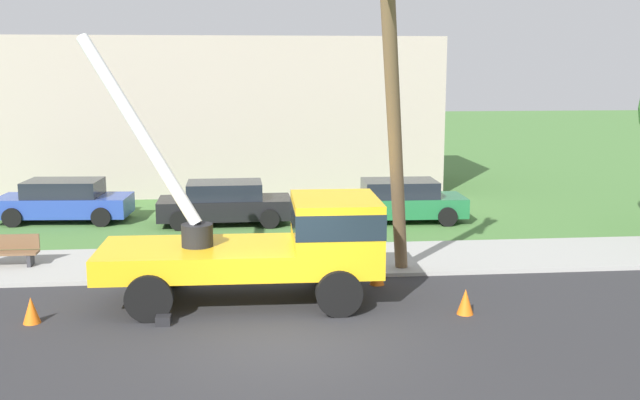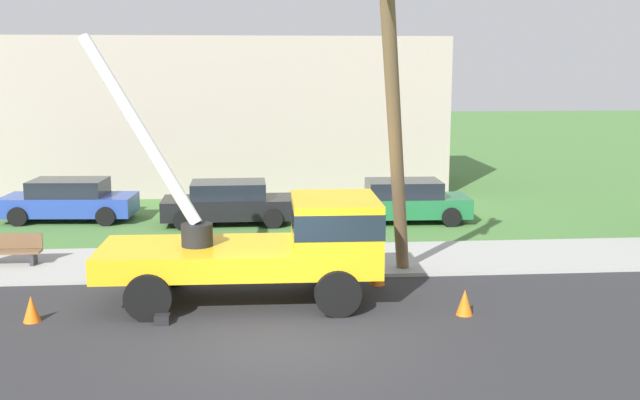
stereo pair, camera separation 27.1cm
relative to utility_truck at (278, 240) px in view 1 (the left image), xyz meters
The scene contains 13 objects.
ground_plane 9.40m from the utility_truck, 89.84° to the left, with size 120.00×120.00×0.00m, color #477538.
road_asphalt 3.05m from the utility_truck, 89.45° to the right, with size 80.00×8.61×0.01m, color #2B2B2D.
sidewalk_strip 3.56m from the utility_truck, 89.55° to the left, with size 80.00×3.38×0.10m, color #9E9E99.
utility_truck is the anchor object (origin of this frame).
leaning_utility_pole 3.92m from the utility_truck, ahead, with size 1.66×4.12×8.32m.
traffic_cone_ahead 4.33m from the utility_truck, 19.35° to the right, with size 0.36×0.36×0.56m, color orange.
traffic_cone_behind 5.37m from the utility_truck, 168.34° to the right, with size 0.36×0.36×0.56m, color orange.
traffic_cone_curbside 2.87m from the utility_truck, 22.03° to the left, with size 0.36×0.36×0.56m, color orange.
parked_sedan_blue 11.78m from the utility_truck, 125.65° to the left, with size 4.51×2.22×1.42m.
parked_sedan_black 8.73m from the utility_truck, 99.21° to the left, with size 4.43×2.06×1.42m.
parked_sedan_green 9.55m from the utility_truck, 61.73° to the left, with size 4.44×2.08×1.42m.
park_bench 7.75m from the utility_truck, 154.14° to the left, with size 1.60×0.45×0.90m.
lowrise_building_backdrop 16.77m from the utility_truck, 95.41° to the left, with size 18.00×6.00×6.40m, color #A5998C.
Camera 1 is at (-0.73, -13.83, 5.27)m, focal length 42.49 mm.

